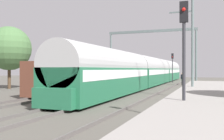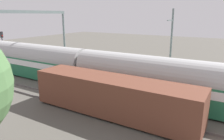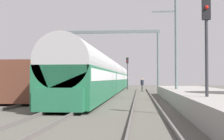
{
  "view_description": "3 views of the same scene",
  "coord_description": "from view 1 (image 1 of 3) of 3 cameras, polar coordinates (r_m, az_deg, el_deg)",
  "views": [
    {
      "loc": [
        7.72,
        -15.97,
        2.25
      ],
      "look_at": [
        0.0,
        4.71,
        2.19
      ],
      "focal_mm": 41.69,
      "sensor_mm": 36.0,
      "label": 1
    },
    {
      "loc": [
        -17.23,
        -1.63,
        7.37
      ],
      "look_at": [
        1.14,
        9.55,
        1.89
      ],
      "focal_mm": 34.99,
      "sensor_mm": 36.0,
      "label": 2
    },
    {
      "loc": [
        3.74,
        -17.97,
        1.7
      ],
      "look_at": [
        0.0,
        23.76,
        2.87
      ],
      "focal_mm": 48.71,
      "sensor_mm": 36.0,
      "label": 3
    }
  ],
  "objects": [
    {
      "name": "passenger_train",
      "position": [
        37.16,
        8.47,
        -0.26
      ],
      "size": [
        2.93,
        49.2,
        3.82
      ],
      "color": "#236B47",
      "rests_on": "ground"
    },
    {
      "name": "ground",
      "position": [
        17.88,
        -5.33,
        -7.07
      ],
      "size": [
        120.0,
        120.0,
        0.0
      ],
      "primitive_type": "plane",
      "color": "#54514A"
    },
    {
      "name": "catenary_gantry",
      "position": [
        37.57,
        8.56,
        5.34
      ],
      "size": [
        12.65,
        0.28,
        7.86
      ],
      "color": "slate",
      "rests_on": "ground"
    },
    {
      "name": "railway_signal_far",
      "position": [
        45.39,
        13.12,
        1.33
      ],
      "size": [
        0.36,
        0.3,
        4.95
      ],
      "color": "#2D2D33",
      "rests_on": "ground"
    },
    {
      "name": "freight_car",
      "position": [
        25.21,
        -7.57,
        -1.61
      ],
      "size": [
        2.8,
        13.0,
        2.7
      ],
      "color": "brown",
      "rests_on": "ground"
    },
    {
      "name": "platform",
      "position": [
        18.06,
        21.17,
        -5.57
      ],
      "size": [
        4.4,
        28.0,
        0.9
      ],
      "color": "gray",
      "rests_on": "ground"
    },
    {
      "name": "railway_signal_near",
      "position": [
        11.73,
        15.49,
        5.36
      ],
      "size": [
        0.36,
        0.3,
        5.19
      ],
      "color": "#2D2D33",
      "rests_on": "ground"
    },
    {
      "name": "tree_west_background",
      "position": [
        32.33,
        -21.62,
        4.41
      ],
      "size": [
        5.06,
        5.06,
        7.19
      ],
      "color": "#4C3826",
      "rests_on": "ground"
    },
    {
      "name": "track_west",
      "position": [
        17.87,
        -5.33,
        -6.82
      ],
      "size": [
        1.52,
        60.0,
        0.16
      ],
      "color": "#5D5755",
      "rests_on": "ground"
    },
    {
      "name": "track_east",
      "position": [
        16.51,
        7.78,
        -7.4
      ],
      "size": [
        1.52,
        60.0,
        0.16
      ],
      "color": "#5D5755",
      "rests_on": "ground"
    },
    {
      "name": "person_crossing",
      "position": [
        38.58,
        15.13,
        -1.66
      ],
      "size": [
        0.44,
        0.46,
        1.73
      ],
      "rotation": [
        0.0,
        0.0,
        2.23
      ],
      "color": "#383838",
      "rests_on": "ground"
    },
    {
      "name": "catenary_pole_east_mid",
      "position": [
        21.32,
        17.12,
        5.26
      ],
      "size": [
        1.9,
        0.2,
        8.0
      ],
      "color": "slate",
      "rests_on": "ground"
    },
    {
      "name": "track_far_west",
      "position": [
        20.0,
        -16.09,
        -6.08
      ],
      "size": [
        1.52,
        60.0,
        0.16
      ],
      "color": "#5D5755",
      "rests_on": "ground"
    }
  ]
}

